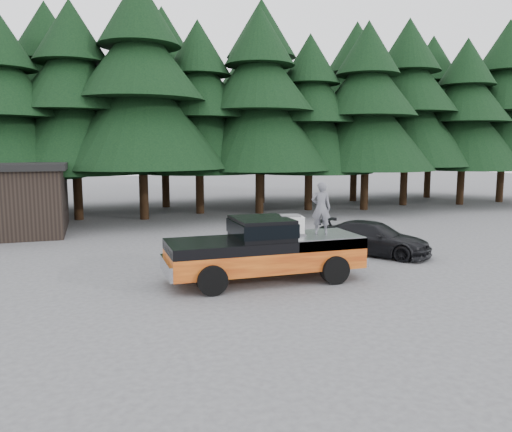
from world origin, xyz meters
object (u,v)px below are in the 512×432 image
object	(u,v)px
air_compressor	(290,226)
man_on_bed	(321,208)
pickup_truck	(265,259)
parked_car	(373,238)

from	to	relation	value
air_compressor	man_on_bed	xyz separation A→B (m)	(0.92, -0.26, 0.54)
pickup_truck	man_on_bed	bearing A→B (deg)	-0.34
man_on_bed	parked_car	distance (m)	4.29
parked_car	man_on_bed	bearing A→B (deg)	176.36
parked_car	air_compressor	bearing A→B (deg)	167.28
pickup_truck	parked_car	distance (m)	5.61
air_compressor	parked_car	world-z (taller)	air_compressor
pickup_truck	air_compressor	world-z (taller)	air_compressor
pickup_truck	air_compressor	distance (m)	1.33
air_compressor	parked_car	distance (m)	4.78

